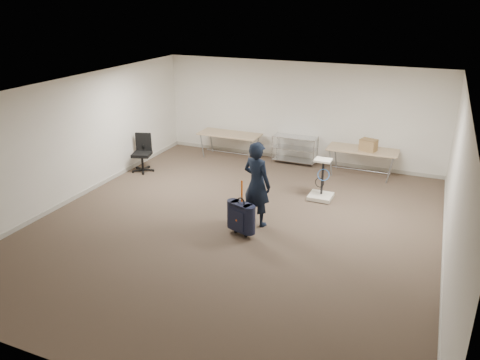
% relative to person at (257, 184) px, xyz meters
% --- Properties ---
extents(ground, '(9.00, 9.00, 0.00)m').
position_rel_person_xyz_m(ground, '(-0.37, -0.25, -0.89)').
color(ground, '#47382B').
rests_on(ground, ground).
extents(room_shell, '(8.00, 9.00, 9.00)m').
position_rel_person_xyz_m(room_shell, '(-0.37, 1.13, -0.84)').
color(room_shell, silver).
rests_on(room_shell, ground).
extents(folding_table_left, '(1.80, 0.75, 0.73)m').
position_rel_person_xyz_m(folding_table_left, '(-2.27, 3.70, -0.21)').
color(folding_table_left, tan).
rests_on(folding_table_left, ground).
extents(folding_table_right, '(1.80, 0.75, 0.73)m').
position_rel_person_xyz_m(folding_table_right, '(1.53, 3.70, -0.21)').
color(folding_table_right, tan).
rests_on(folding_table_right, ground).
extents(wire_shelf, '(1.22, 0.47, 0.80)m').
position_rel_person_xyz_m(wire_shelf, '(-0.37, 3.95, -0.45)').
color(wire_shelf, silver).
rests_on(wire_shelf, ground).
extents(person, '(0.75, 0.61, 1.78)m').
position_rel_person_xyz_m(person, '(0.00, 0.00, 0.00)').
color(person, black).
rests_on(person, ground).
extents(suitcase, '(0.48, 0.37, 1.16)m').
position_rel_person_xyz_m(suitcase, '(-0.10, -0.59, -0.50)').
color(suitcase, '#161B33').
rests_on(suitcase, ground).
extents(office_chair, '(0.61, 0.61, 1.01)m').
position_rel_person_xyz_m(office_chair, '(-3.98, 1.77, -0.59)').
color(office_chair, black).
rests_on(office_chair, ground).
extents(equipment_cart, '(0.54, 0.54, 0.98)m').
position_rel_person_xyz_m(equipment_cart, '(0.93, 1.77, -0.63)').
color(equipment_cart, beige).
rests_on(equipment_cart, ground).
extents(cardboard_box, '(0.47, 0.40, 0.30)m').
position_rel_person_xyz_m(cardboard_box, '(1.67, 3.63, -0.01)').
color(cardboard_box, '#A2874B').
rests_on(cardboard_box, folding_table_right).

